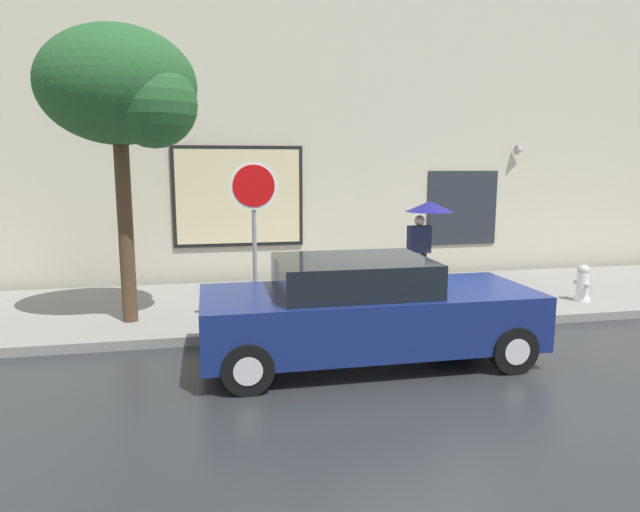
% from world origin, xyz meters
% --- Properties ---
extents(ground_plane, '(60.00, 60.00, 0.00)m').
position_xyz_m(ground_plane, '(0.00, 0.00, 0.00)').
color(ground_plane, '#282B2D').
extents(sidewalk, '(20.00, 4.00, 0.15)m').
position_xyz_m(sidewalk, '(0.00, 3.00, 0.07)').
color(sidewalk, gray).
rests_on(sidewalk, ground).
extents(building_facade, '(20.00, 0.67, 7.00)m').
position_xyz_m(building_facade, '(-0.02, 5.50, 3.48)').
color(building_facade, beige).
rests_on(building_facade, ground).
extents(parked_car, '(4.60, 1.91, 1.47)m').
position_xyz_m(parked_car, '(-0.90, -0.11, 0.73)').
color(parked_car, navy).
rests_on(parked_car, ground).
extents(fire_hydrant, '(0.30, 0.44, 0.71)m').
position_xyz_m(fire_hydrant, '(3.99, 1.85, 0.49)').
color(fire_hydrant, white).
rests_on(fire_hydrant, sidewalk).
extents(pedestrian_with_umbrella, '(0.98, 0.98, 1.86)m').
position_xyz_m(pedestrian_with_umbrella, '(1.39, 3.37, 1.63)').
color(pedestrian_with_umbrella, black).
rests_on(pedestrian_with_umbrella, sidewalk).
extents(street_tree, '(2.46, 2.09, 4.74)m').
position_xyz_m(street_tree, '(-4.23, 2.06, 3.87)').
color(street_tree, '#4C3823').
rests_on(street_tree, sidewalk).
extents(stop_sign, '(0.76, 0.10, 2.64)m').
position_xyz_m(stop_sign, '(-2.30, 1.47, 2.01)').
color(stop_sign, gray).
rests_on(stop_sign, sidewalk).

